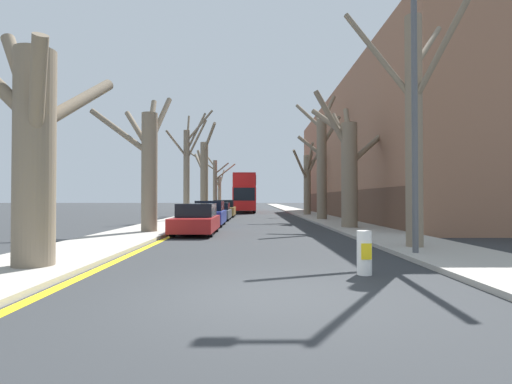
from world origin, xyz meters
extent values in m
plane|color=#2B2D30|center=(0.00, 0.00, 0.00)|extent=(300.00, 300.00, 0.00)
cube|color=#A39E93|center=(-5.28, 50.00, 0.06)|extent=(2.96, 120.00, 0.12)
cube|color=#A39E93|center=(5.28, 50.00, 0.06)|extent=(2.96, 120.00, 0.12)
cube|color=#93664C|center=(11.76, 28.63, 5.42)|extent=(10.00, 37.98, 10.84)
cube|color=brown|center=(6.74, 28.63, 1.08)|extent=(0.12, 37.22, 2.17)
cube|color=yellow|center=(-3.63, 50.00, 0.00)|extent=(0.24, 120.00, 0.01)
cylinder|color=#7A6B56|center=(-4.96, 2.33, 2.43)|extent=(0.87, 0.87, 4.86)
cylinder|color=#7A6B56|center=(-4.60, 1.75, 3.72)|extent=(1.12, 1.54, 2.19)
cylinder|color=#7A6B56|center=(-4.64, 3.67, 4.02)|extent=(0.97, 2.90, 1.96)
cylinder|color=#7A6B56|center=(-5.47, 2.66, 4.36)|extent=(1.41, 1.06, 2.22)
cylinder|color=#7A6B56|center=(-4.85, 11.58, 2.73)|extent=(0.71, 0.71, 5.47)
cylinder|color=#7A6B56|center=(-6.16, 11.58, 4.60)|extent=(2.78, 0.25, 2.15)
cylinder|color=#7A6B56|center=(-4.59, 12.45, 5.29)|extent=(0.82, 2.00, 2.61)
cylinder|color=#7A6B56|center=(-5.62, 12.42, 4.81)|extent=(1.84, 1.97, 2.22)
cylinder|color=#7A6B56|center=(-4.90, 12.17, 5.42)|extent=(0.37, 1.41, 1.86)
cylinder|color=#7A6B56|center=(-4.90, 21.93, 3.24)|extent=(0.44, 0.44, 6.47)
cylinder|color=#7A6B56|center=(-4.27, 22.43, 5.87)|extent=(1.46, 1.20, 3.11)
cylinder|color=#7A6B56|center=(-4.94, 22.64, 6.34)|extent=(0.23, 1.58, 2.96)
cylinder|color=#7A6B56|center=(-4.02, 22.24, 6.86)|extent=(1.92, 0.82, 2.44)
cylinder|color=#7A6B56|center=(-5.45, 21.11, 5.37)|extent=(1.28, 1.79, 1.72)
cylinder|color=#7A6B56|center=(-4.28, 22.22, 6.38)|extent=(1.44, 0.79, 2.92)
cylinder|color=#7A6B56|center=(-4.73, 30.78, 3.43)|extent=(0.73, 0.73, 6.87)
cylinder|color=#7A6B56|center=(-4.10, 29.31, 7.11)|extent=(1.55, 3.17, 2.26)
cylinder|color=#7A6B56|center=(-5.09, 31.26, 5.12)|extent=(1.06, 1.29, 2.28)
cylinder|color=#7A6B56|center=(-5.34, 32.16, 4.96)|extent=(1.50, 2.98, 2.29)
cylinder|color=#7A6B56|center=(-4.70, 41.08, 3.09)|extent=(0.49, 0.49, 6.18)
cylinder|color=#7A6B56|center=(-3.91, 41.20, 5.23)|extent=(1.72, 0.43, 1.45)
cylinder|color=#7A6B56|center=(-3.58, 42.20, 4.90)|extent=(2.44, 2.42, 2.20)
cylinder|color=#7A6B56|center=(-6.22, 41.14, 6.07)|extent=(3.14, 0.30, 2.22)
cylinder|color=#7A6B56|center=(-5.27, 41.27, 6.13)|extent=(1.32, 0.59, 1.65)
cylinder|color=#7A6B56|center=(-4.98, 50.48, 2.38)|extent=(0.50, 0.50, 4.76)
cylinder|color=#7A6B56|center=(-5.22, 49.72, 3.80)|extent=(0.69, 1.69, 1.71)
cylinder|color=#7A6B56|center=(-4.72, 51.34, 4.52)|extent=(0.72, 1.90, 2.73)
cylinder|color=#7A6B56|center=(-5.36, 50.09, 4.75)|extent=(1.00, 1.01, 2.28)
cylinder|color=#7A6B56|center=(4.78, 5.72, 3.61)|extent=(0.51, 0.51, 7.22)
cylinder|color=#7A6B56|center=(5.22, 4.75, 5.90)|extent=(1.11, 2.15, 2.81)
cylinder|color=#7A6B56|center=(3.86, 6.22, 6.16)|extent=(2.05, 1.22, 3.20)
cylinder|color=#7A6B56|center=(5.60, 6.62, 6.59)|extent=(1.85, 2.00, 2.17)
cylinder|color=#7A6B56|center=(4.83, 14.16, 2.76)|extent=(0.82, 0.82, 5.52)
cylinder|color=#7A6B56|center=(4.06, 15.16, 5.69)|extent=(1.88, 2.31, 2.02)
cylinder|color=#7A6B56|center=(5.96, 14.91, 4.31)|extent=(2.55, 1.82, 2.06)
cylinder|color=#7A6B56|center=(3.98, 14.23, 5.63)|extent=(1.99, 0.45, 3.30)
cylinder|color=#7A6B56|center=(4.57, 14.94, 5.23)|extent=(0.87, 1.87, 2.26)
cylinder|color=#7A6B56|center=(4.93, 14.94, 5.60)|extent=(0.50, 1.80, 2.08)
cylinder|color=#7A6B56|center=(4.84, 22.52, 3.68)|extent=(0.72, 0.72, 7.37)
cylinder|color=#7A6B56|center=(5.51, 22.60, 6.49)|extent=(1.59, 0.43, 2.38)
cylinder|color=#7A6B56|center=(5.37, 22.85, 8.07)|extent=(1.38, 0.99, 2.42)
cylinder|color=#7A6B56|center=(4.03, 22.82, 5.49)|extent=(1.86, 0.89, 1.64)
cylinder|color=#7A6B56|center=(4.05, 23.50, 7.80)|extent=(1.87, 2.25, 2.32)
cylinder|color=#7A6B56|center=(4.89, 23.75, 7.26)|extent=(0.37, 2.61, 1.95)
cylinder|color=#7A6B56|center=(4.94, 31.06, 2.84)|extent=(0.67, 0.67, 5.68)
cylinder|color=#7A6B56|center=(6.14, 31.86, 5.71)|extent=(2.64, 1.87, 2.22)
cylinder|color=#7A6B56|center=(4.22, 30.30, 4.62)|extent=(1.74, 1.83, 2.90)
cylinder|color=#7A6B56|center=(5.07, 30.15, 5.36)|extent=(0.51, 2.04, 2.63)
cylinder|color=#7A6B56|center=(5.42, 30.47, 4.91)|extent=(1.26, 1.50, 2.44)
cylinder|color=#7A6B56|center=(5.24, 31.43, 5.13)|extent=(0.91, 1.04, 1.94)
cube|color=red|center=(-1.09, 40.83, 1.59)|extent=(2.47, 11.74, 2.48)
cube|color=red|center=(-1.09, 40.83, 3.53)|extent=(2.42, 11.50, 1.39)
cube|color=#B11515|center=(-1.09, 40.83, 4.29)|extent=(2.42, 11.50, 0.12)
cube|color=black|center=(-1.09, 40.83, 2.07)|extent=(2.50, 10.33, 1.29)
cube|color=black|center=(-1.09, 40.83, 3.60)|extent=(2.50, 10.33, 1.06)
cube|color=black|center=(-1.09, 34.98, 2.07)|extent=(2.22, 0.06, 1.36)
cylinder|color=black|center=(-2.15, 37.31, 0.49)|extent=(0.30, 0.97, 0.97)
cylinder|color=black|center=(-0.02, 37.31, 0.49)|extent=(0.30, 0.97, 0.97)
cylinder|color=black|center=(-2.15, 44.12, 0.49)|extent=(0.30, 0.97, 0.97)
cylinder|color=black|center=(-0.02, 44.12, 0.49)|extent=(0.30, 0.97, 0.97)
cube|color=maroon|center=(-2.71, 11.36, 0.48)|extent=(1.79, 4.33, 0.60)
cube|color=black|center=(-2.71, 11.62, 1.07)|extent=(1.57, 2.25, 0.59)
cylinder|color=black|center=(-3.49, 10.06, 0.33)|extent=(0.20, 0.66, 0.66)
cylinder|color=black|center=(-1.92, 10.06, 0.33)|extent=(0.20, 0.66, 0.66)
cylinder|color=black|center=(-3.49, 12.66, 0.33)|extent=(0.20, 0.66, 0.66)
cylinder|color=black|center=(-1.92, 12.66, 0.33)|extent=(0.20, 0.66, 0.66)
cube|color=navy|center=(-2.71, 16.86, 0.53)|extent=(1.71, 4.16, 0.69)
cube|color=black|center=(-2.71, 17.11, 1.17)|extent=(1.51, 2.16, 0.60)
cylinder|color=black|center=(-3.45, 15.61, 0.33)|extent=(0.20, 0.67, 0.67)
cylinder|color=black|center=(-1.96, 15.61, 0.33)|extent=(0.20, 0.67, 0.67)
cylinder|color=black|center=(-3.45, 18.10, 0.33)|extent=(0.20, 0.67, 0.67)
cylinder|color=black|center=(-1.96, 18.10, 0.33)|extent=(0.20, 0.67, 0.67)
cube|color=#4C5156|center=(-2.71, 22.93, 0.47)|extent=(1.71, 4.42, 0.59)
cube|color=black|center=(-2.71, 23.19, 1.03)|extent=(1.51, 2.30, 0.52)
cylinder|color=black|center=(-3.45, 21.60, 0.33)|extent=(0.20, 0.66, 0.66)
cylinder|color=black|center=(-1.96, 21.60, 0.33)|extent=(0.20, 0.66, 0.66)
cylinder|color=black|center=(-3.45, 24.25, 0.33)|extent=(0.20, 0.66, 0.66)
cylinder|color=black|center=(-1.96, 24.25, 0.33)|extent=(0.20, 0.66, 0.66)
cube|color=olive|center=(-2.71, 28.38, 0.52)|extent=(1.90, 4.30, 0.68)
cube|color=black|center=(-2.71, 28.64, 1.17)|extent=(1.67, 2.24, 0.62)
cylinder|color=black|center=(-3.55, 27.09, 0.30)|extent=(0.20, 0.61, 0.61)
cylinder|color=black|center=(-1.87, 27.09, 0.30)|extent=(0.20, 0.61, 0.61)
cylinder|color=black|center=(-3.55, 29.67, 0.30)|extent=(0.20, 0.61, 0.61)
cylinder|color=black|center=(-1.87, 29.67, 0.30)|extent=(0.20, 0.61, 0.61)
cylinder|color=#4C4F54|center=(4.25, 4.35, 4.54)|extent=(0.16, 0.16, 9.08)
cylinder|color=white|center=(2.16, 1.85, 0.46)|extent=(0.31, 0.31, 0.92)
cube|color=yellow|center=(2.16, 1.69, 0.50)|extent=(0.22, 0.01, 0.33)
camera|label=1|loc=(-0.15, -6.45, 1.58)|focal=28.00mm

